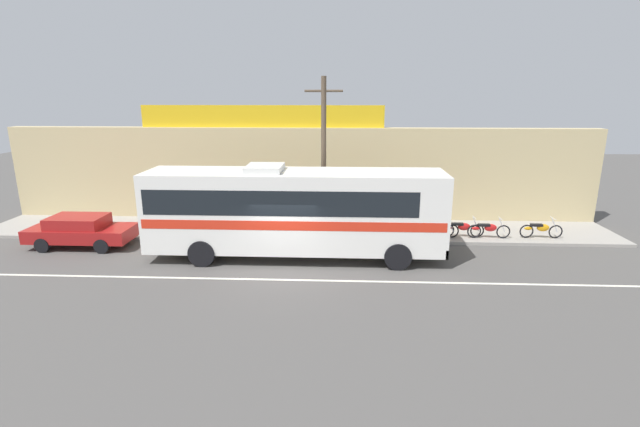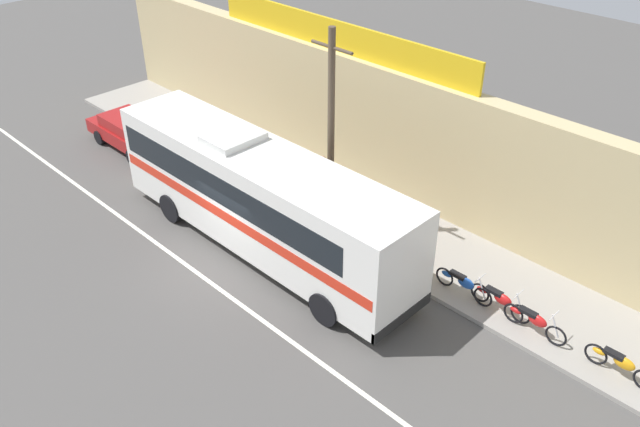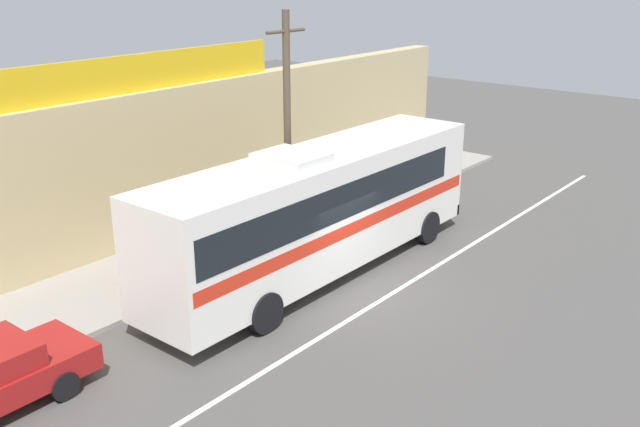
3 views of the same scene
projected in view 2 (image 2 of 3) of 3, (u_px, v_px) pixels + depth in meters
ground_plane at (220, 264)px, 20.94m from camera, size 70.00×70.00×0.00m
sidewalk_slab at (332, 201)px, 24.00m from camera, size 30.00×3.60×0.14m
storefront_facade at (373, 126)px, 24.01m from camera, size 30.00×0.70×4.80m
storefront_billboard at (336, 35)px, 23.51m from camera, size 12.30×0.12×1.10m
road_center_stripe at (200, 275)px, 20.46m from camera, size 30.00×0.14×0.01m
intercity_bus at (259, 194)px, 20.61m from camera, size 11.77×2.60×3.78m
parked_car at (131, 131)px, 27.37m from camera, size 4.40×1.84×1.37m
utility_pole at (331, 135)px, 20.25m from camera, size 1.60×0.22×7.04m
motorcycle_purple at (620, 363)px, 16.56m from camera, size 1.91×0.56×0.94m
motorcycle_green at (499, 299)px, 18.62m from camera, size 1.95×0.56×0.94m
motorcycle_orange at (463, 283)px, 19.24m from camera, size 1.97×0.56×0.94m
motorcycle_red at (534, 321)px, 17.88m from camera, size 1.92×0.56×0.94m
pedestrian_far_right at (322, 174)px, 23.51m from camera, size 0.30×0.48×1.75m
pedestrian_near_shop at (374, 211)px, 21.61m from camera, size 0.30×0.48×1.60m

